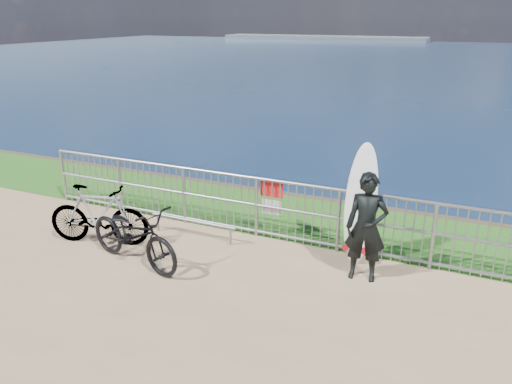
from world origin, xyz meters
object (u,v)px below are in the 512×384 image
at_px(bicycle_near, 133,235).
at_px(bicycle_far, 98,215).
at_px(surfer, 366,228).
at_px(surfboard, 360,209).

bearing_deg(bicycle_near, bicycle_far, 83.05).
bearing_deg(bicycle_far, bicycle_near, -125.88).
height_order(surfer, surfboard, surfboard).
xyz_separation_m(bicycle_near, bicycle_far, (-1.03, 0.38, 0.02)).
relative_size(surfer, bicycle_far, 0.93).
height_order(surfer, bicycle_near, surfer).
relative_size(surfer, surfboard, 0.86).
xyz_separation_m(surfboard, bicycle_near, (-3.21, -1.61, -0.38)).
relative_size(surfboard, bicycle_near, 0.99).
bearing_deg(surfer, bicycle_near, -169.04).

